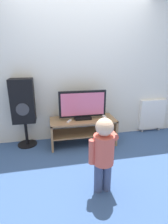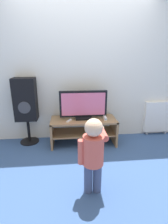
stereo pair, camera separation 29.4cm
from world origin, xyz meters
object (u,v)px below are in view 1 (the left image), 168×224
speaker_tower (23,103)px  radiator (152,114)px  game_console (104,117)px  television (83,105)px  child (104,150)px  remote_primary (69,121)px

speaker_tower → radiator: (2.52, 0.11, -0.42)m
game_console → speaker_tower: bearing=172.6°
television → radiator: size_ratio=1.21×
speaker_tower → television: bearing=-6.7°
speaker_tower → child: bearing=-53.5°
remote_primary → radiator: size_ratio=0.19×
child → remote_primary: bearing=102.6°
game_console → speaker_tower: speaker_tower is taller
television → speaker_tower: size_ratio=0.70×
remote_primary → speaker_tower: (-0.74, 0.22, 0.30)m
speaker_tower → radiator: speaker_tower is taller
child → speaker_tower: size_ratio=0.77×
remote_primary → radiator: 1.82m
game_console → child: child is taller
television → speaker_tower: (-1.00, 0.12, 0.07)m
remote_primary → speaker_tower: size_ratio=0.11×
television → radiator: 1.58m
game_console → radiator: (1.15, 0.29, -0.13)m
game_console → child: size_ratio=0.20×
game_console → radiator: 1.19m
remote_primary → speaker_tower: 0.83m
remote_primary → child: 1.15m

